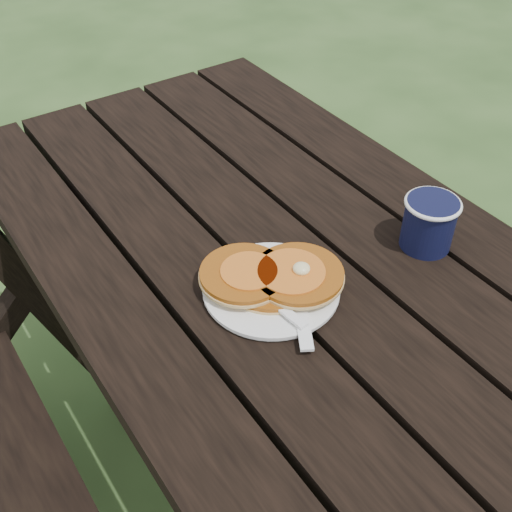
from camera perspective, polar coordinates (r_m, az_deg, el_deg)
picnic_table at (r=1.29m, az=7.65°, el=-17.62°), size 1.36×1.80×0.75m
plate at (r=1.02m, az=1.35°, el=-2.97°), size 0.23×0.23×0.01m
pancake_stack at (r=1.01m, az=1.49°, el=-1.76°), size 0.21×0.19×0.04m
knife at (r=0.98m, az=3.94°, el=-4.41°), size 0.11×0.17×0.00m
fork at (r=0.97m, az=2.11°, el=-4.51°), size 0.05×0.16×0.01m
coffee_cup at (r=1.11m, az=15.16°, el=3.05°), size 0.09×0.09×0.09m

